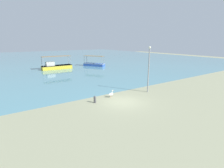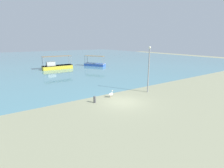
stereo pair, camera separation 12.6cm
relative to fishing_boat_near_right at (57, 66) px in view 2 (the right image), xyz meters
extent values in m
plane|color=#9A9B78|center=(-0.90, -24.25, -0.66)|extent=(120.00, 120.00, 0.00)
cube|color=#5A93A1|center=(-0.90, 23.75, -0.66)|extent=(110.00, 90.00, 0.00)
cube|color=gold|center=(0.19, 0.00, -0.25)|extent=(6.25, 1.89, 0.82)
cube|color=black|center=(0.19, 0.00, 0.12)|extent=(6.29, 1.93, 0.08)
cylinder|color=#99999E|center=(3.06, 0.67, 1.10)|extent=(0.08, 0.08, 1.89)
cylinder|color=#99999E|center=(3.03, -0.83, 1.10)|extent=(0.08, 0.08, 1.89)
cylinder|color=#99999E|center=(-2.64, 0.82, 1.10)|extent=(0.08, 0.08, 1.89)
cylinder|color=#99999E|center=(-2.68, -0.68, 1.10)|extent=(0.08, 0.08, 1.89)
cube|color=olive|center=(0.19, 0.00, 2.07)|extent=(6.06, 1.99, 0.05)
cube|color=beige|center=(-1.21, 0.03, 0.56)|extent=(1.70, 1.26, 0.81)
cube|color=blue|center=(8.96, -0.50, -0.33)|extent=(3.98, 5.11, 0.67)
cube|color=silver|center=(8.96, -0.50, -0.03)|extent=(4.03, 5.16, 0.08)
cylinder|color=#99999E|center=(7.21, 1.15, 0.86)|extent=(0.08, 0.08, 1.69)
cylinder|color=#99999E|center=(8.20, 1.78, 0.86)|extent=(0.08, 0.08, 1.69)
cylinder|color=#99999E|center=(9.72, -2.78, 0.86)|extent=(0.08, 0.08, 1.69)
cylinder|color=#99999E|center=(10.71, -2.14, 0.86)|extent=(0.08, 0.08, 1.69)
cube|color=olive|center=(8.96, -0.50, 1.73)|extent=(3.96, 4.99, 0.05)
cylinder|color=#E0997A|center=(-1.12, -22.38, -0.55)|extent=(0.03, 0.03, 0.22)
cylinder|color=#E0997A|center=(-1.11, -22.48, -0.55)|extent=(0.03, 0.03, 0.22)
ellipsoid|color=white|center=(-1.09, -22.43, -0.31)|extent=(0.58, 0.32, 0.32)
ellipsoid|color=white|center=(-1.34, -22.44, -0.29)|extent=(0.17, 0.13, 0.10)
cylinder|color=white|center=(-0.93, -22.42, -0.08)|extent=(0.07, 0.07, 0.26)
sphere|color=white|center=(-0.93, -22.42, 0.08)|extent=(0.11, 0.11, 0.11)
cone|color=#E5933F|center=(-0.77, -22.40, 0.07)|extent=(0.30, 0.08, 0.06)
cylinder|color=gray|center=(3.66, -23.21, 1.88)|extent=(0.14, 0.14, 5.10)
sphere|color=#EAEACC|center=(3.66, -23.21, 4.55)|extent=(0.28, 0.28, 0.28)
cylinder|color=#47474C|center=(-3.34, -22.89, -0.39)|extent=(0.23, 0.23, 0.56)
sphere|color=#4C4C51|center=(-3.34, -22.89, -0.08)|extent=(0.24, 0.24, 0.24)
camera|label=1|loc=(-11.19, -37.25, 5.31)|focal=28.00mm
camera|label=2|loc=(-11.09, -37.32, 5.31)|focal=28.00mm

